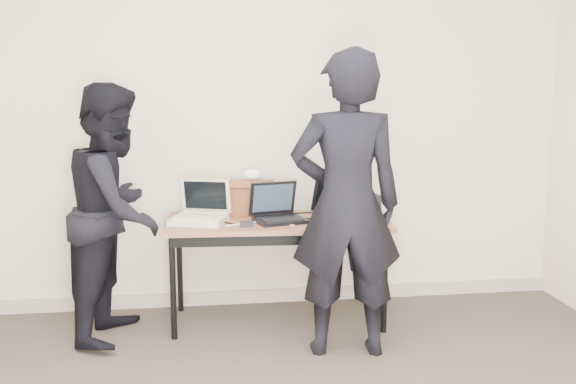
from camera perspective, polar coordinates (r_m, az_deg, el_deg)
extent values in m
cube|color=beige|center=(4.71, -2.32, 6.10)|extent=(4.50, 0.05, 2.70)
cube|color=brown|center=(4.37, -0.95, -2.72)|extent=(1.53, 0.72, 0.03)
cylinder|color=black|center=(4.22, -10.18, -8.40)|extent=(0.04, 0.04, 0.68)
cylinder|color=black|center=(4.31, 8.59, -7.95)|extent=(0.04, 0.04, 0.68)
cylinder|color=black|center=(4.72, -9.60, -6.44)|extent=(0.04, 0.04, 0.68)
cylinder|color=black|center=(4.81, 7.12, -6.09)|extent=(0.04, 0.04, 0.68)
cube|color=black|center=(4.11, -0.68, -4.34)|extent=(1.40, 0.09, 0.06)
cube|color=beige|center=(4.31, -7.94, -2.48)|extent=(0.42, 0.38, 0.04)
cube|color=beige|center=(4.27, -8.09, -2.26)|extent=(0.32, 0.24, 0.01)
cube|color=beige|center=(4.44, -7.32, -0.30)|extent=(0.34, 0.16, 0.24)
cube|color=black|center=(4.43, -7.35, -0.30)|extent=(0.29, 0.13, 0.20)
cube|color=beige|center=(4.44, -7.37, -1.85)|extent=(0.30, 0.11, 0.02)
cube|color=black|center=(4.30, -0.65, -2.54)|extent=(0.38, 0.32, 0.02)
cube|color=black|center=(4.27, -0.50, -2.44)|extent=(0.30, 0.20, 0.01)
cube|color=black|center=(4.42, -1.37, -0.54)|extent=(0.34, 0.15, 0.24)
cube|color=#26333F|center=(4.41, -1.34, -0.53)|extent=(0.29, 0.12, 0.19)
cube|color=black|center=(4.41, -1.23, -2.09)|extent=(0.29, 0.09, 0.02)
cube|color=black|center=(4.50, 5.05, -2.02)|extent=(0.39, 0.33, 0.02)
cube|color=black|center=(4.48, 5.24, -1.91)|extent=(0.30, 0.21, 0.01)
cube|color=black|center=(4.61, 4.05, -0.22)|extent=(0.34, 0.19, 0.22)
cube|color=black|center=(4.61, 4.10, -0.20)|extent=(0.29, 0.15, 0.18)
cube|color=black|center=(4.60, 4.26, -1.63)|extent=(0.29, 0.11, 0.02)
cube|color=brown|center=(4.54, -3.54, -0.51)|extent=(0.37, 0.18, 0.24)
cube|color=brown|center=(4.47, -3.54, 0.62)|extent=(0.36, 0.09, 0.07)
cube|color=brown|center=(4.55, -1.53, -0.73)|extent=(0.02, 0.10, 0.02)
ellipsoid|color=white|center=(4.52, -3.18, 1.55)|extent=(0.14, 0.11, 0.08)
cube|color=black|center=(4.64, 6.52, -1.00)|extent=(0.25, 0.22, 0.13)
cube|color=black|center=(4.17, -3.67, -2.87)|extent=(0.09, 0.05, 0.03)
cube|color=black|center=(4.58, 1.09, -1.88)|extent=(0.25, 0.01, 0.01)
cube|color=black|center=(4.35, -6.55, -2.54)|extent=(0.24, 0.24, 0.01)
cube|color=black|center=(4.37, 3.00, -2.45)|extent=(0.29, 0.18, 0.01)
cube|color=silver|center=(4.25, -3.90, -2.81)|extent=(0.26, 0.12, 0.01)
cube|color=black|center=(4.44, 5.83, -2.31)|extent=(0.17, 0.22, 0.01)
cube|color=silver|center=(4.24, -0.86, -2.79)|extent=(0.20, 0.17, 0.01)
imported|color=black|center=(3.84, 5.19, -1.13)|extent=(0.71, 0.50, 1.84)
imported|color=black|center=(4.27, -15.04, -1.71)|extent=(0.77, 0.91, 1.64)
cube|color=#B1A792|center=(4.92, -2.17, -9.21)|extent=(4.50, 0.03, 0.10)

